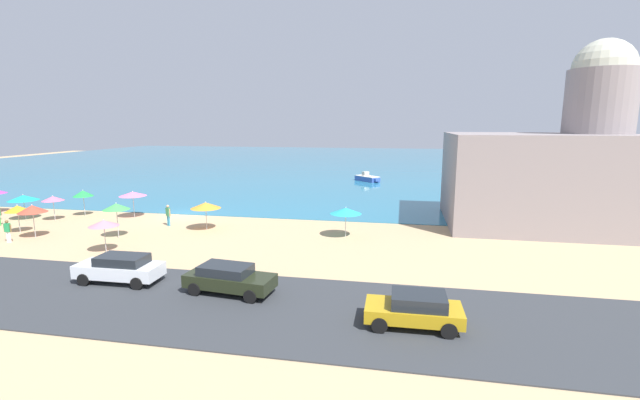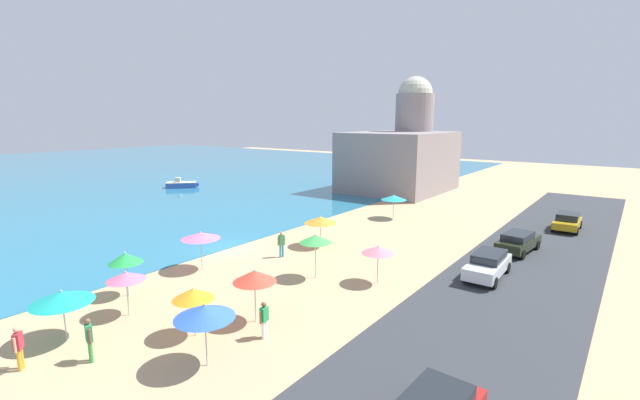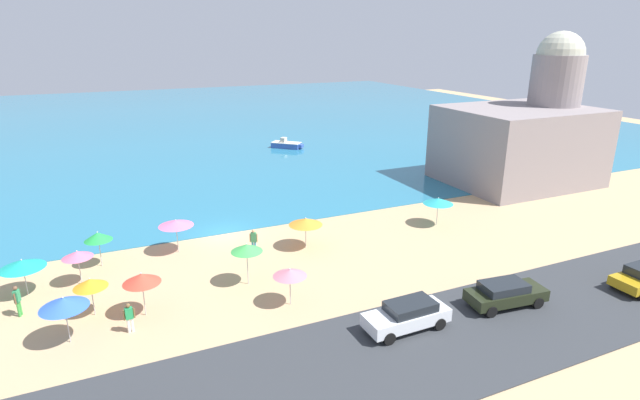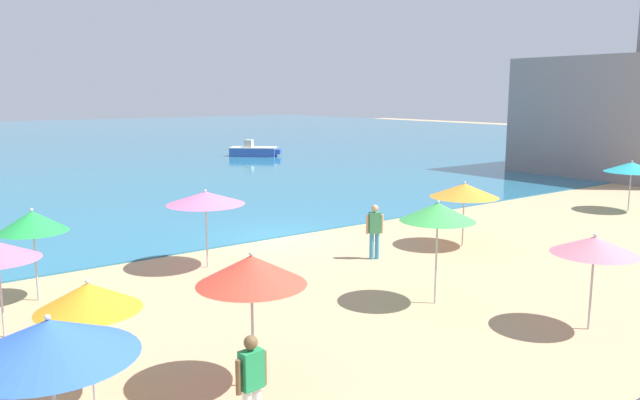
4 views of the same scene
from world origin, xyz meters
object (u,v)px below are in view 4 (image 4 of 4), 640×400
at_px(beach_umbrella_0, 251,270).
at_px(bather_1, 252,380).
at_px(beach_umbrella_11, 32,221).
at_px(beach_umbrella_12, 595,245).
at_px(beach_umbrella_10, 632,167).
at_px(beach_umbrella_1, 88,297).
at_px(beach_umbrella_7, 205,198).
at_px(bather_3, 375,229).
at_px(beach_umbrella_9, 49,338).
at_px(skiff_nearshore, 254,151).
at_px(beach_umbrella_2, 438,212).
at_px(beach_umbrella_6, 464,190).

distance_m(beach_umbrella_0, bather_1, 2.06).
distance_m(beach_umbrella_11, beach_umbrella_12, 13.39).
bearing_deg(beach_umbrella_10, beach_umbrella_1, -172.14).
relative_size(beach_umbrella_7, bather_3, 1.36).
relative_size(beach_umbrella_12, bather_3, 1.25).
relative_size(beach_umbrella_0, beach_umbrella_1, 1.14).
distance_m(beach_umbrella_9, skiff_nearshore, 44.42).
bearing_deg(bather_3, beach_umbrella_0, -145.42).
bearing_deg(beach_umbrella_12, beach_umbrella_9, 174.56).
distance_m(beach_umbrella_12, bather_1, 8.39).
bearing_deg(beach_umbrella_0, bather_3, 34.58).
height_order(beach_umbrella_1, bather_1, beach_umbrella_1).
distance_m(beach_umbrella_2, bather_1, 7.44).
height_order(beach_umbrella_7, beach_umbrella_10, beach_umbrella_7).
height_order(beach_umbrella_6, beach_umbrella_11, beach_umbrella_11).
height_order(beach_umbrella_9, bather_3, beach_umbrella_9).
height_order(bather_1, skiff_nearshore, bather_1).
xyz_separation_m(beach_umbrella_7, bather_3, (4.70, -2.33, -1.15)).
bearing_deg(bather_1, beach_umbrella_12, -5.20).
xyz_separation_m(beach_umbrella_2, beach_umbrella_7, (-3.07, 6.44, -0.21)).
bearing_deg(bather_3, beach_umbrella_11, 167.34).
distance_m(beach_umbrella_2, beach_umbrella_11, 10.11).
distance_m(beach_umbrella_9, bather_1, 3.05).
height_order(bather_3, skiff_nearshore, bather_3).
xyz_separation_m(beach_umbrella_10, skiff_nearshore, (-0.92, 31.04, -1.50)).
relative_size(beach_umbrella_7, beach_umbrella_12, 1.09).
height_order(beach_umbrella_0, beach_umbrella_6, beach_umbrella_0).
bearing_deg(bather_3, beach_umbrella_9, -150.59).
relative_size(beach_umbrella_6, beach_umbrella_11, 0.98).
relative_size(beach_umbrella_0, beach_umbrella_9, 1.01).
distance_m(beach_umbrella_0, beach_umbrella_11, 7.66).
relative_size(beach_umbrella_2, beach_umbrella_9, 1.07).
height_order(beach_umbrella_2, beach_umbrella_7, beach_umbrella_2).
relative_size(beach_umbrella_7, bather_1, 1.48).
xyz_separation_m(beach_umbrella_1, beach_umbrella_12, (9.92, -3.26, 0.05)).
bearing_deg(beach_umbrella_12, beach_umbrella_6, 61.05).
height_order(beach_umbrella_9, beach_umbrella_12, beach_umbrella_9).
bearing_deg(bather_1, beach_umbrella_11, 97.10).
xyz_separation_m(beach_umbrella_2, skiff_nearshore, (15.40, 34.44, -1.86)).
xyz_separation_m(beach_umbrella_0, beach_umbrella_12, (7.45, -2.13, -0.24)).
xyz_separation_m(beach_umbrella_1, bather_1, (1.63, -2.51, -0.98)).
distance_m(beach_umbrella_0, beach_umbrella_7, 8.14).
xyz_separation_m(beach_umbrella_7, beach_umbrella_11, (-4.87, -0.18, -0.08)).
relative_size(beach_umbrella_11, beach_umbrella_12, 1.09).
bearing_deg(beach_umbrella_6, beach_umbrella_10, -0.81).
bearing_deg(beach_umbrella_12, bather_1, 174.80).
height_order(beach_umbrella_2, beach_umbrella_11, beach_umbrella_2).
bearing_deg(beach_umbrella_10, bather_1, -165.64).
bearing_deg(beach_umbrella_1, bather_1, -56.97).
distance_m(beach_umbrella_1, beach_umbrella_6, 14.17).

